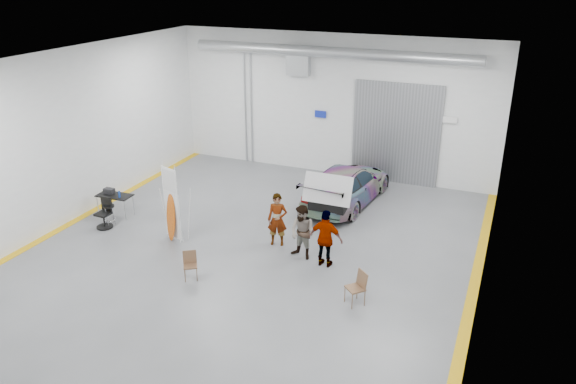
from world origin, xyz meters
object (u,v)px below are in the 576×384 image
at_px(person_b, 303,232).
at_px(surfboard_display, 173,210).
at_px(folding_chair_near, 191,271).
at_px(office_chair, 105,215).
at_px(person_a, 277,220).
at_px(work_table, 113,195).
at_px(folding_chair_far, 355,294).
at_px(shop_stool, 110,216).
at_px(sedan_car, 347,184).
at_px(person_c, 326,239).

xyz_separation_m(person_b, surfboard_display, (-4.35, -0.54, 0.22)).
relative_size(folding_chair_near, office_chair, 0.78).
distance_m(person_a, person_b, 1.20).
distance_m(work_table, office_chair, 1.08).
bearing_deg(office_chair, person_a, 12.85).
distance_m(surfboard_display, folding_chair_far, 6.78).
height_order(person_b, work_table, person_b).
distance_m(folding_chair_near, shop_stool, 4.95).
bearing_deg(office_chair, sedan_car, 39.24).
distance_m(surfboard_display, office_chair, 2.88).
xyz_separation_m(person_b, work_table, (-7.53, 0.36, -0.08)).
bearing_deg(sedan_car, shop_stool, 42.47).
bearing_deg(person_b, sedan_car, 105.34).
relative_size(person_b, surfboard_display, 0.65).
height_order(person_a, person_c, person_c).
bearing_deg(person_b, person_a, 168.92).
bearing_deg(work_table, surfboard_display, -15.91).
bearing_deg(surfboard_display, person_b, 26.07).
bearing_deg(work_table, shop_stool, -60.51).
relative_size(surfboard_display, office_chair, 2.52).
bearing_deg(person_b, work_table, -167.80).
bearing_deg(person_a, person_b, -39.53).
height_order(sedan_car, person_a, person_a).
relative_size(person_c, folding_chair_near, 2.20).
bearing_deg(person_b, folding_chair_far, -24.67).
bearing_deg(surfboard_display, work_table, -176.97).
distance_m(sedan_car, shop_stool, 8.76).
relative_size(sedan_car, shop_stool, 6.55).
bearing_deg(shop_stool, person_a, 9.24).
xyz_separation_m(person_c, surfboard_display, (-5.18, -0.34, 0.18)).
xyz_separation_m(person_a, shop_stool, (-5.99, -0.97, -0.50)).
bearing_deg(person_a, work_table, 167.98).
xyz_separation_m(surfboard_display, work_table, (-3.18, 0.91, -0.29)).
distance_m(person_b, office_chair, 7.20).
height_order(folding_chair_near, shop_stool, folding_chair_near).
relative_size(folding_chair_near, work_table, 0.64).
bearing_deg(person_a, folding_chair_far, -49.17).
bearing_deg(person_c, surfboard_display, 6.97).
bearing_deg(office_chair, shop_stool, 61.93).
bearing_deg(folding_chair_far, person_a, -172.99).
height_order(person_c, shop_stool, person_c).
bearing_deg(folding_chair_far, surfboard_display, -148.63).
bearing_deg(folding_chair_far, office_chair, -144.96).
xyz_separation_m(person_c, work_table, (-8.36, 0.56, -0.12)).
height_order(sedan_car, folding_chair_far, sedan_car).
height_order(sedan_car, work_table, sedan_car).
bearing_deg(folding_chair_near, work_table, 117.21).
distance_m(folding_chair_near, folding_chair_far, 4.84).
relative_size(person_b, folding_chair_far, 1.83).
height_order(surfboard_display, work_table, surfboard_display).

